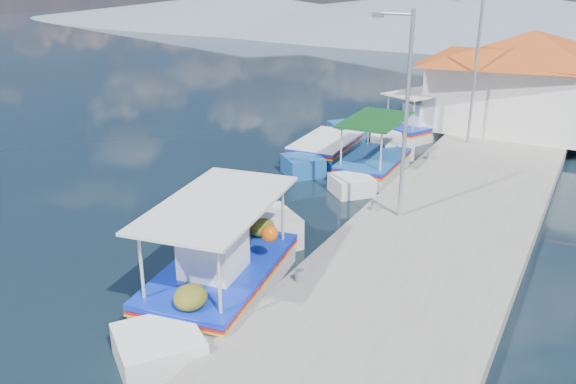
% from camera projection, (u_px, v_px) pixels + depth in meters
% --- Properties ---
extents(ground, '(160.00, 160.00, 0.00)m').
position_uv_depth(ground, '(235.00, 225.00, 18.67)').
color(ground, black).
rests_on(ground, ground).
extents(quay, '(5.00, 44.00, 0.50)m').
position_uv_depth(quay, '(471.00, 190.00, 20.89)').
color(quay, gray).
rests_on(quay, ground).
extents(bollards, '(0.20, 17.20, 0.30)m').
position_uv_depth(bollards, '(407.00, 176.00, 21.07)').
color(bollards, '#A5A8AD').
rests_on(bollards, quay).
extents(main_caique, '(3.22, 8.13, 2.71)m').
position_uv_depth(main_caique, '(223.00, 274.00, 14.63)').
color(main_caique, silver).
rests_on(main_caique, ground).
extents(caique_green_canopy, '(2.08, 6.55, 2.45)m').
position_uv_depth(caique_green_canopy, '(374.00, 165.00, 23.12)').
color(caique_green_canopy, silver).
rests_on(caique_green_canopy, ground).
extents(caique_blue_hull, '(2.26, 6.86, 1.22)m').
position_uv_depth(caique_blue_hull, '(327.00, 150.00, 25.16)').
color(caique_blue_hull, '#194E98').
rests_on(caique_blue_hull, ground).
extents(caique_far, '(3.81, 6.17, 2.38)m').
position_uv_depth(caique_far, '(422.00, 128.00, 28.16)').
color(caique_far, silver).
rests_on(caique_far, ground).
extents(harbor_building, '(10.49, 10.49, 4.40)m').
position_uv_depth(harbor_building, '(528.00, 78.00, 27.26)').
color(harbor_building, white).
rests_on(harbor_building, quay).
extents(lamp_post_near, '(1.21, 0.14, 6.00)m').
position_uv_depth(lamp_post_near, '(404.00, 106.00, 16.95)').
color(lamp_post_near, '#A5A8AD').
rests_on(lamp_post_near, quay).
extents(lamp_post_far, '(1.21, 0.14, 6.00)m').
position_uv_depth(lamp_post_far, '(474.00, 63.00, 24.35)').
color(lamp_post_far, '#A5A8AD').
rests_on(lamp_post_far, quay).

